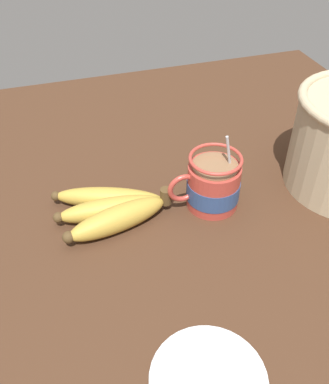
{
  "coord_description": "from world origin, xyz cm",
  "views": [
    {
      "loc": [
        16.95,
        49.36,
        55.12
      ],
      "look_at": [
        0.42,
        -3.51,
        8.17
      ],
      "focal_mm": 40.0,
      "sensor_mm": 36.0,
      "label": 1
    }
  ],
  "objects": [
    {
      "name": "table",
      "position": [
        0.0,
        0.0,
        1.85
      ],
      "size": [
        121.38,
        121.38,
        3.7
      ],
      "color": "#422819",
      "rests_on": "ground"
    },
    {
      "name": "small_plate",
      "position": [
        4.4,
        27.16,
        4.0
      ],
      "size": [
        14.58,
        14.58,
        0.6
      ],
      "color": "silver",
      "rests_on": "table"
    },
    {
      "name": "banana_bunch",
      "position": [
        9.33,
        -4.54,
        5.79
      ],
      "size": [
        20.84,
        15.2,
        4.49
      ],
      "color": "#4C381E",
      "rests_on": "table"
    },
    {
      "name": "coffee_mug",
      "position": [
        -8.19,
        -2.97,
        8.02
      ],
      "size": [
        13.02,
        9.33,
        13.99
      ],
      "color": "#B23D33",
      "rests_on": "table"
    }
  ]
}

